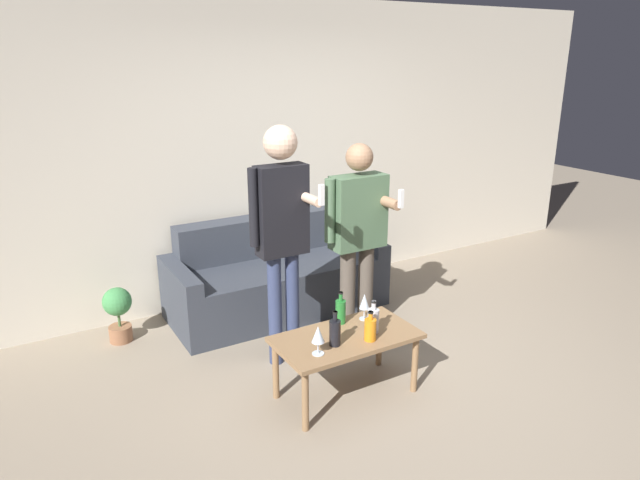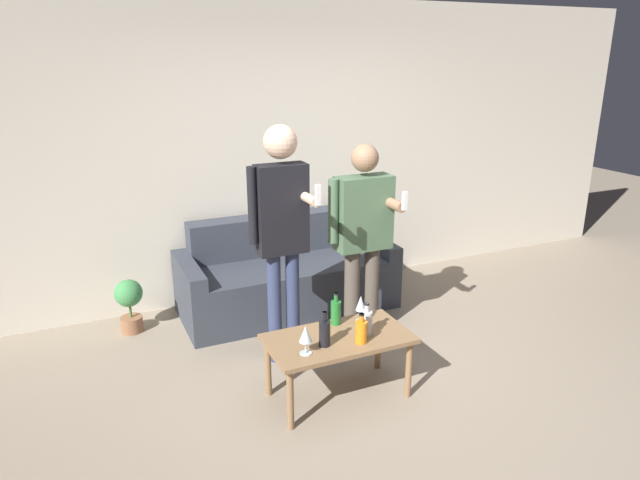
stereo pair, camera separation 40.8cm
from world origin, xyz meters
name	(u,v)px [view 2 (the right image)]	position (x,y,z in m)	size (l,w,h in m)	color
ground_plane	(409,402)	(0.00, 0.00, 0.00)	(16.00, 16.00, 0.00)	gray
wall_back	(287,152)	(0.00, 2.20, 1.35)	(8.00, 0.06, 2.70)	beige
couch	(286,276)	(-0.20, 1.76, 0.30)	(1.90, 0.81, 0.82)	#383D47
coffee_table	(338,344)	(-0.40, 0.27, 0.39)	(0.95, 0.51, 0.45)	#8E6B47
bottle_orange	(361,331)	(-0.30, 0.15, 0.53)	(0.08, 0.08, 0.20)	orange
bottle_green	(366,322)	(-0.21, 0.23, 0.54)	(0.08, 0.08, 0.23)	silver
bottle_dark	(336,312)	(-0.33, 0.45, 0.54)	(0.07, 0.07, 0.23)	#23752D
bottle_yellow	(325,332)	(-0.53, 0.21, 0.54)	(0.07, 0.07, 0.24)	black
wine_glass_near	(361,304)	(-0.16, 0.42, 0.58)	(0.07, 0.07, 0.19)	silver
wine_glass_far	(306,335)	(-0.68, 0.16, 0.58)	(0.08, 0.08, 0.19)	silver
person_standing_left	(282,222)	(-0.55, 0.89, 1.08)	(0.43, 0.43, 1.77)	navy
person_standing_right	(363,229)	(0.14, 0.96, 0.93)	(0.52, 0.42, 1.59)	brown
potted_plant	(129,301)	(-1.56, 1.84, 0.27)	(0.23, 0.23, 0.46)	#936042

